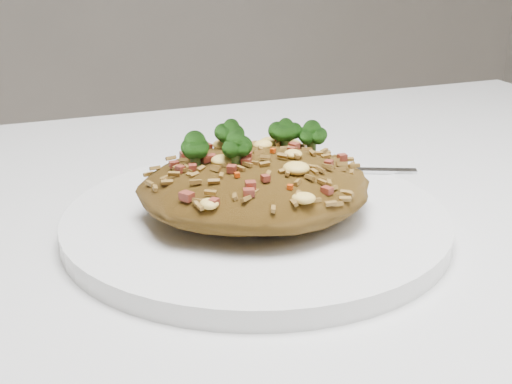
{
  "coord_description": "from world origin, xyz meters",
  "views": [
    {
      "loc": [
        -0.05,
        -0.38,
        0.95
      ],
      "look_at": [
        0.11,
        0.05,
        0.78
      ],
      "focal_mm": 50.0,
      "sensor_mm": 36.0,
      "label": 1
    }
  ],
  "objects": [
    {
      "name": "plate",
      "position": [
        0.11,
        0.05,
        0.76
      ],
      "size": [
        0.27,
        0.27,
        0.01
      ],
      "primitive_type": "cylinder",
      "color": "white",
      "rests_on": "dining_table"
    },
    {
      "name": "fried_rice",
      "position": [
        0.11,
        0.05,
        0.79
      ],
      "size": [
        0.16,
        0.14,
        0.06
      ],
      "color": "brown",
      "rests_on": "plate"
    },
    {
      "name": "fork",
      "position": [
        0.2,
        0.11,
        0.77
      ],
      "size": [
        0.15,
        0.08,
        0.0
      ],
      "rotation": [
        0.0,
        0.0,
        -0.41
      ],
      "color": "silver",
      "rests_on": "plate"
    }
  ]
}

